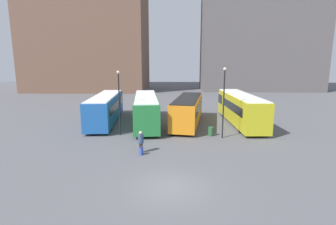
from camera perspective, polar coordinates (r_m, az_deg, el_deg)
ground_plane at (r=15.16m, az=0.49°, el=-15.98°), size 160.00×160.00×0.00m
building_block_left at (r=70.45m, az=-17.21°, el=21.02°), size 27.96×17.27×39.65m
building_block_right at (r=69.79m, az=19.86°, el=17.82°), size 28.42×10.36×32.10m
bus_0 at (r=30.89m, az=-13.37°, el=1.03°), size 3.40×11.96×3.17m
bus_1 at (r=29.28m, az=-4.83°, el=0.82°), size 3.90×12.35×3.22m
bus_2 at (r=29.18m, az=4.30°, el=0.59°), size 4.18×10.88×3.04m
bus_3 at (r=30.70m, az=15.44°, el=1.02°), size 2.95×12.47×3.32m
traveler at (r=20.24m, az=-5.95°, el=-5.95°), size 0.56×0.56×1.70m
suitcase at (r=19.96m, az=-5.87°, el=-8.32°), size 0.29×0.37×0.86m
lamp_post_0 at (r=23.99m, az=12.04°, el=3.15°), size 0.28×0.28×6.41m
lamp_post_1 at (r=24.89m, az=-10.60°, el=3.10°), size 0.28×0.28×6.10m
trash_bin at (r=25.14m, az=9.31°, el=-4.08°), size 0.52×0.52×0.85m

